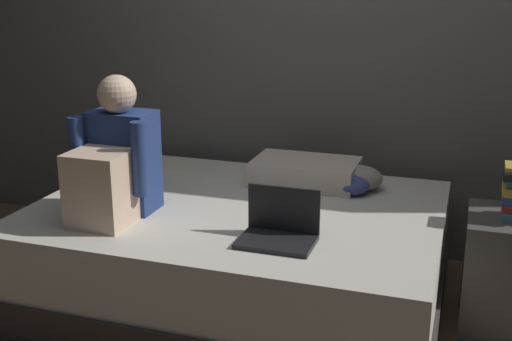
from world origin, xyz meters
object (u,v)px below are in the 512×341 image
at_px(person_sitting, 114,164).
at_px(laptop, 279,228).
at_px(pillow, 305,172).
at_px(nightstand, 512,273).
at_px(bed, 239,254).
at_px(clothes_pile, 356,178).

xyz_separation_m(person_sitting, laptop, (0.82, -0.06, -0.20)).
distance_m(laptop, pillow, 0.82).
xyz_separation_m(nightstand, laptop, (-0.98, -0.52, 0.30)).
xyz_separation_m(laptop, pillow, (-0.09, 0.81, 0.01)).
distance_m(bed, laptop, 0.58).
xyz_separation_m(bed, person_sitting, (-0.50, -0.30, 0.51)).
relative_size(laptop, pillow, 0.57).
bearing_deg(person_sitting, bed, 31.40).
bearing_deg(laptop, pillow, 96.56).
relative_size(bed, clothes_pile, 6.79).
relative_size(laptop, clothes_pile, 1.09).
height_order(laptop, pillow, laptop).
xyz_separation_m(pillow, clothes_pile, (0.28, -0.02, -0.00)).
height_order(bed, clothes_pile, clothes_pile).
bearing_deg(person_sitting, pillow, 46.17).
bearing_deg(nightstand, clothes_pile, 160.95).
distance_m(laptop, clothes_pile, 0.82).
relative_size(nightstand, laptop, 1.71).
height_order(bed, nightstand, nightstand).
bearing_deg(bed, laptop, -48.70).
height_order(bed, person_sitting, person_sitting).
relative_size(person_sitting, clothes_pile, 2.22).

